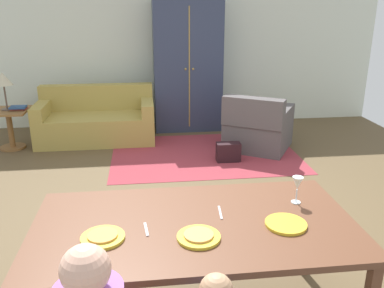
% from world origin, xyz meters
% --- Properties ---
extents(ground_plane, '(7.21, 6.08, 0.02)m').
position_xyz_m(ground_plane, '(0.00, 0.44, -0.01)').
color(ground_plane, brown).
extents(back_wall, '(7.21, 0.10, 2.70)m').
position_xyz_m(back_wall, '(0.00, 3.53, 1.35)').
color(back_wall, silver).
rests_on(back_wall, ground_plane).
extents(dining_table, '(1.96, 1.04, 0.76)m').
position_xyz_m(dining_table, '(-0.21, -1.38, 0.70)').
color(dining_table, brown).
rests_on(dining_table, ground_plane).
extents(plate_near_man, '(0.25, 0.25, 0.02)m').
position_xyz_m(plate_near_man, '(-0.75, -1.50, 0.77)').
color(plate_near_man, yellow).
rests_on(plate_near_man, dining_table).
extents(pizza_near_man, '(0.17, 0.17, 0.01)m').
position_xyz_m(pizza_near_man, '(-0.75, -1.50, 0.78)').
color(pizza_near_man, gold).
rests_on(pizza_near_man, plate_near_man).
extents(plate_near_child, '(0.25, 0.25, 0.02)m').
position_xyz_m(plate_near_child, '(-0.21, -1.56, 0.77)').
color(plate_near_child, yellow).
rests_on(plate_near_child, dining_table).
extents(pizza_near_child, '(0.17, 0.17, 0.01)m').
position_xyz_m(pizza_near_child, '(-0.21, -1.56, 0.78)').
color(pizza_near_child, '#DC974B').
rests_on(pizza_near_child, plate_near_child).
extents(plate_near_woman, '(0.25, 0.25, 0.02)m').
position_xyz_m(plate_near_woman, '(0.33, -1.48, 0.77)').
color(plate_near_woman, yellow).
rests_on(plate_near_woman, dining_table).
extents(wine_glass, '(0.07, 0.07, 0.19)m').
position_xyz_m(wine_glass, '(0.49, -1.20, 0.89)').
color(wine_glass, silver).
rests_on(wine_glass, dining_table).
extents(fork, '(0.03, 0.15, 0.01)m').
position_xyz_m(fork, '(-0.51, -1.43, 0.76)').
color(fork, silver).
rests_on(fork, dining_table).
extents(knife, '(0.03, 0.17, 0.01)m').
position_xyz_m(knife, '(-0.04, -1.28, 0.76)').
color(knife, silver).
rests_on(knife, dining_table).
extents(area_rug, '(2.60, 1.80, 0.01)m').
position_xyz_m(area_rug, '(0.33, 1.80, 0.00)').
color(area_rug, '#97323C').
rests_on(area_rug, ground_plane).
extents(couch, '(1.76, 0.86, 0.82)m').
position_xyz_m(couch, '(-1.23, 2.66, 0.30)').
color(couch, '#AD9646').
rests_on(couch, ground_plane).
extents(armchair, '(1.17, 1.18, 0.82)m').
position_xyz_m(armchair, '(1.13, 1.95, 0.32)').
color(armchair, '#544F4F').
rests_on(armchair, ground_plane).
extents(armoire, '(1.10, 0.59, 2.10)m').
position_xyz_m(armoire, '(0.24, 3.14, 1.05)').
color(armoire, '#313A54').
rests_on(armoire, ground_plane).
extents(side_table, '(0.56, 0.56, 0.58)m').
position_xyz_m(side_table, '(-2.44, 2.40, 0.38)').
color(side_table, brown).
rests_on(side_table, ground_plane).
extents(table_lamp, '(0.26, 0.26, 0.54)m').
position_xyz_m(table_lamp, '(-2.44, 2.40, 1.01)').
color(table_lamp, brown).
rests_on(table_lamp, side_table).
extents(book_lower, '(0.22, 0.16, 0.03)m').
position_xyz_m(book_lower, '(-2.30, 2.42, 0.59)').
color(book_lower, '#9A382D').
rests_on(book_lower, side_table).
extents(book_upper, '(0.22, 0.16, 0.03)m').
position_xyz_m(book_upper, '(-2.29, 2.38, 0.62)').
color(book_upper, navy).
rests_on(book_upper, book_lower).
extents(handbag, '(0.32, 0.16, 0.26)m').
position_xyz_m(handbag, '(0.61, 1.50, 0.13)').
color(handbag, black).
rests_on(handbag, ground_plane).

